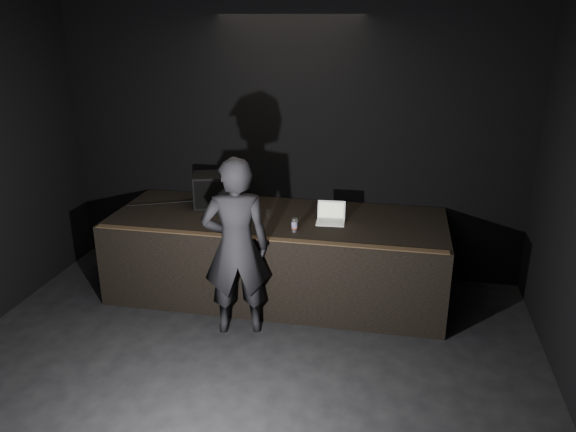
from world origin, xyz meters
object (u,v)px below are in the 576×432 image
at_px(stage_riser, 278,255).
at_px(laptop, 331,217).
at_px(person, 236,247).
at_px(beer_can, 294,225).
at_px(stage_monitor, 218,190).

relative_size(stage_riser, laptop, 11.69).
height_order(laptop, person, person).
distance_m(laptop, person, 1.28).
distance_m(stage_riser, beer_can, 0.78).
distance_m(stage_monitor, person, 1.40).
bearing_deg(person, stage_riser, -120.66).
bearing_deg(laptop, stage_riser, 174.35).
bearing_deg(laptop, beer_can, -134.88).
bearing_deg(stage_monitor, person, -81.41).
distance_m(stage_riser, laptop, 0.86).
bearing_deg(stage_riser, laptop, -2.17).
xyz_separation_m(stage_riser, laptop, (0.65, -0.02, 0.56)).
height_order(stage_monitor, person, person).
bearing_deg(person, stage_monitor, -81.28).
relative_size(stage_riser, beer_can, 25.33).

